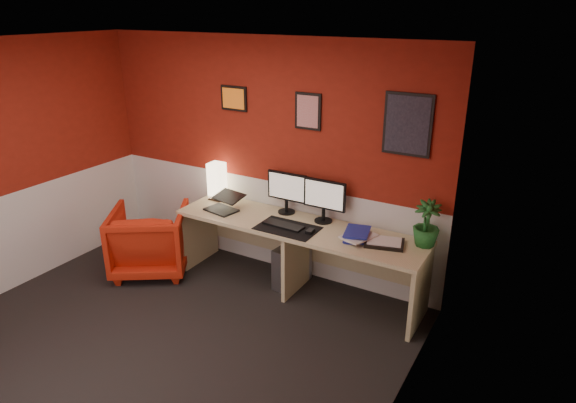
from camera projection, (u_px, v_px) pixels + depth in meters
The scene contains 25 objects.
ground at pixel (160, 344), 4.42m from camera, with size 4.00×3.50×0.01m, color black.
ceiling at pixel (127, 46), 3.51m from camera, with size 4.00×3.50×0.01m, color white.
wall_back at pixel (265, 158), 5.38m from camera, with size 4.00×0.01×2.50m, color maroon.
wall_right at pixel (390, 276), 3.04m from camera, with size 0.01×3.50×2.50m, color maroon.
wainscot_back at pixel (266, 222), 5.65m from camera, with size 4.00×0.01×1.00m, color silver.
wainscot_left at pixel (10, 243), 5.17m from camera, with size 0.01×3.50×1.00m, color silver.
wainscot_right at pixel (381, 376), 3.32m from camera, with size 0.01×3.50×1.00m, color silver.
desk at pixel (297, 258), 5.15m from camera, with size 2.60×0.65×0.73m, color tan.
shoji_lamp at pixel (217, 182), 5.62m from camera, with size 0.16×0.16×0.40m, color #FFE5B2.
laptop at pixel (221, 201), 5.32m from camera, with size 0.33×0.23×0.22m, color black.
monitor_left at pixel (286, 186), 5.21m from camera, with size 0.45×0.06×0.58m, color black.
monitor_right at pixel (324, 195), 4.99m from camera, with size 0.45×0.06×0.58m, color black.
desk_mat at pixel (288, 228), 4.94m from camera, with size 0.60×0.38×0.01m, color black.
keyboard at pixel (283, 225), 4.98m from camera, with size 0.42×0.14×0.02m, color black.
mouse at pixel (310, 231), 4.83m from camera, with size 0.06×0.10×0.03m, color black.
book_bottom at pixel (344, 236), 4.75m from camera, with size 0.23×0.30×0.03m, color navy.
book_middle at pixel (350, 233), 4.76m from camera, with size 0.23×0.31×0.02m, color silver.
book_top at pixel (345, 231), 4.74m from camera, with size 0.23×0.30×0.03m, color navy.
zen_tray at pixel (384, 243), 4.60m from camera, with size 0.35×0.25×0.03m, color black.
potted_plant at pixel (427, 224), 4.52m from camera, with size 0.24×0.24×0.43m, color #19591E.
pc_tower at pixel (292, 265), 5.30m from camera, with size 0.20×0.45×0.45m, color #99999E.
armchair at pixel (150, 240), 5.54m from camera, with size 0.78×0.80×0.73m, color red.
art_left at pixel (234, 98), 5.32m from camera, with size 0.32×0.02×0.26m, color orange.
art_center at pixel (308, 111), 4.93m from camera, with size 0.28×0.02×0.36m, color red.
art_right at pixel (408, 125), 4.47m from camera, with size 0.44×0.02×0.56m, color black.
Camera 1 is at (2.80, -2.62, 2.77)m, focal length 31.56 mm.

